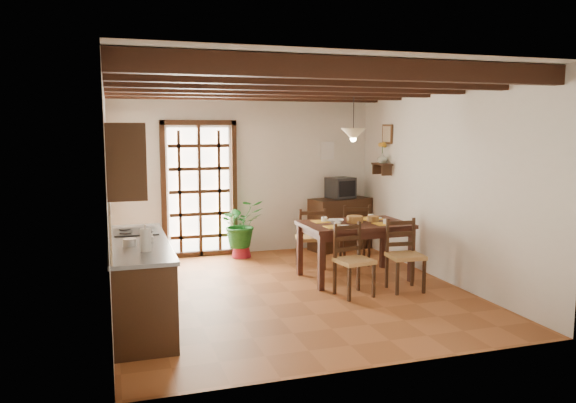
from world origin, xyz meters
name	(u,v)px	position (x,y,z in m)	size (l,w,h in m)	color
ground_plane	(290,291)	(0.00, 0.00, 0.00)	(5.00, 5.00, 0.00)	brown
room_shell	(290,154)	(0.00, 0.00, 1.82)	(4.52, 5.02, 2.81)	silver
ceiling_beams	(290,85)	(0.00, 0.00, 2.69)	(4.50, 4.34, 0.20)	black
french_door	(199,187)	(-0.80, 2.45, 1.18)	(1.26, 0.11, 2.32)	white
kitchen_counter	(139,280)	(-1.96, -0.60, 0.47)	(0.64, 2.25, 1.38)	black
upper_cabinet	(125,160)	(-2.08, -1.30, 1.85)	(0.35, 0.80, 0.70)	black
range_hood	(125,164)	(-2.05, -0.05, 1.73)	(0.38, 0.60, 0.54)	white
counter_items	(137,236)	(-1.95, -0.51, 0.96)	(0.50, 1.43, 0.25)	black
dining_table	(355,230)	(1.09, 0.35, 0.71)	(1.51, 0.99, 0.81)	#351911
chair_near_left	(353,273)	(0.72, -0.42, 0.29)	(0.49, 0.47, 0.93)	#AF824A
chair_near_right	(405,268)	(1.48, -0.41, 0.30)	(0.47, 0.45, 0.95)	#AF824A
chair_far_left	(311,249)	(0.70, 1.11, 0.30)	(0.51, 0.49, 0.95)	#AF824A
chair_far_right	(355,245)	(1.44, 1.12, 0.30)	(0.53, 0.52, 0.97)	#AF824A
table_setting	(355,216)	(1.09, 0.35, 0.90)	(1.09, 0.73, 0.10)	gold
table_bowl	(336,221)	(0.82, 0.40, 0.84)	(0.22, 0.22, 0.05)	white
sideboard	(340,224)	(1.66, 2.23, 0.46)	(1.08, 0.48, 0.91)	black
crt_tv	(341,188)	(1.66, 2.22, 1.10)	(0.51, 0.48, 0.36)	black
fuse_box	(327,151)	(1.50, 2.48, 1.75)	(0.25, 0.03, 0.32)	white
plant_pot	(241,251)	(-0.17, 2.12, 0.11)	(0.33, 0.33, 0.20)	maroon
potted_plant	(241,224)	(-0.17, 2.12, 0.57)	(1.86, 1.60, 2.08)	#144C19
wall_shelf	(382,166)	(2.14, 1.60, 1.51)	(0.20, 0.42, 0.20)	black
shelf_vase	(382,158)	(2.14, 1.60, 1.65)	(0.15, 0.15, 0.15)	#B2BFB2
shelf_flowers	(382,146)	(2.14, 1.60, 1.86)	(0.14, 0.14, 0.36)	gold
framed_picture	(387,134)	(2.22, 1.60, 2.05)	(0.03, 0.32, 0.32)	brown
pendant_lamp	(353,133)	(1.09, 0.45, 2.08)	(0.36, 0.36, 0.84)	black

